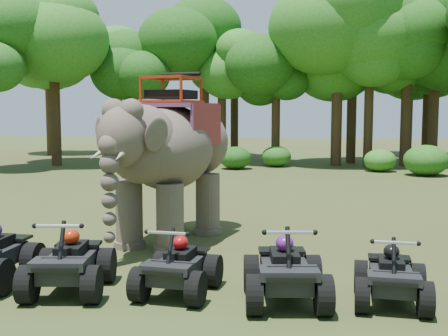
{
  "coord_description": "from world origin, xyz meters",
  "views": [
    {
      "loc": [
        1.7,
        -10.61,
        3.11
      ],
      "look_at": [
        0.0,
        1.2,
        1.9
      ],
      "focal_mm": 45.0,
      "sensor_mm": 36.0,
      "label": 1
    }
  ],
  "objects_px": {
    "elephant": "(170,157)",
    "atv_3": "(285,262)",
    "atv_1": "(69,254)",
    "atv_4": "(392,269)",
    "atv_2": "(178,259)"
  },
  "relations": [
    {
      "from": "elephant",
      "to": "atv_3",
      "type": "relative_size",
      "value": 2.67
    },
    {
      "from": "atv_1",
      "to": "atv_3",
      "type": "relative_size",
      "value": 0.99
    },
    {
      "from": "atv_1",
      "to": "atv_4",
      "type": "xyz_separation_m",
      "value": [
        5.4,
        0.16,
        -0.07
      ]
    },
    {
      "from": "atv_2",
      "to": "elephant",
      "type": "bearing_deg",
      "value": 111.44
    },
    {
      "from": "atv_1",
      "to": "atv_2",
      "type": "bearing_deg",
      "value": -2.78
    },
    {
      "from": "elephant",
      "to": "atv_4",
      "type": "bearing_deg",
      "value": -25.82
    },
    {
      "from": "atv_4",
      "to": "elephant",
      "type": "bearing_deg",
      "value": 143.88
    },
    {
      "from": "elephant",
      "to": "atv_4",
      "type": "xyz_separation_m",
      "value": [
        4.6,
        -3.91,
        -1.43
      ]
    },
    {
      "from": "atv_3",
      "to": "elephant",
      "type": "bearing_deg",
      "value": 117.69
    },
    {
      "from": "atv_1",
      "to": "atv_3",
      "type": "bearing_deg",
      "value": -8.1
    },
    {
      "from": "elephant",
      "to": "atv_1",
      "type": "bearing_deg",
      "value": -86.57
    },
    {
      "from": "atv_3",
      "to": "atv_4",
      "type": "bearing_deg",
      "value": -2.13
    },
    {
      "from": "atv_2",
      "to": "atv_4",
      "type": "height_order",
      "value": "atv_2"
    },
    {
      "from": "atv_3",
      "to": "atv_1",
      "type": "bearing_deg",
      "value": 172.24
    },
    {
      "from": "elephant",
      "to": "atv_1",
      "type": "height_order",
      "value": "elephant"
    }
  ]
}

